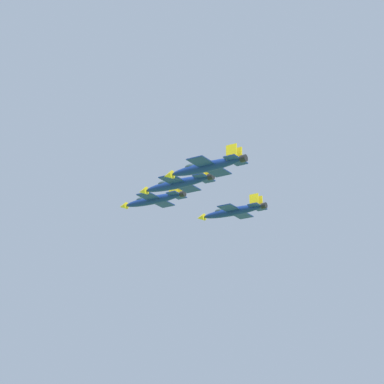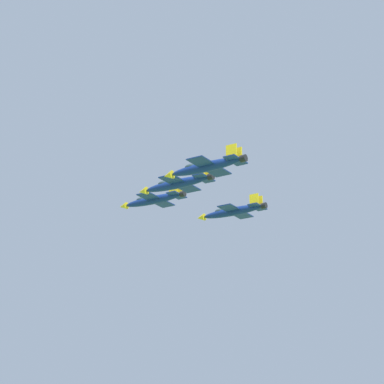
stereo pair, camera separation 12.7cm
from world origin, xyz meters
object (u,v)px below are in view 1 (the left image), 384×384
at_px(jet_lead, 153,200).
at_px(jet_left_outer, 206,167).
at_px(jet_right_wingman, 232,211).
at_px(jet_left_wingman, 177,184).

distance_m(jet_lead, jet_left_outer, 33.86).
bearing_deg(jet_left_outer, jet_lead, -39.58).
bearing_deg(jet_right_wingman, jet_left_wingman, 90.49).
xyz_separation_m(jet_left_wingman, jet_right_wingman, (8.03, -20.14, 0.61)).
xyz_separation_m(jet_right_wingman, jet_left_outer, (-23.89, 25.49, -3.35)).
height_order(jet_left_wingman, jet_right_wingman, jet_right_wingman).
height_order(jet_right_wingman, jet_left_outer, jet_right_wingman).
distance_m(jet_lead, jet_left_wingman, 16.90).
bearing_deg(jet_left_outer, jet_right_wingman, -67.80).
bearing_deg(jet_lead, jet_right_wingman, -139.33).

